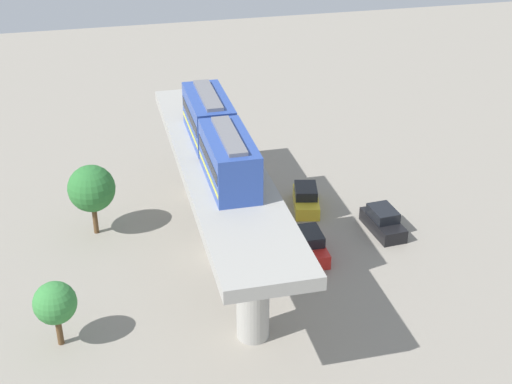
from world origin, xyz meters
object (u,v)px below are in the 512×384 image
parked_car_red (309,245)px  tree_mid_lot (92,189)px  train (218,137)px  parked_car_black (383,222)px  tree_near_viaduct (55,303)px  parked_car_yellow (306,199)px

parked_car_red → tree_mid_lot: (-14.11, 6.36, 2.84)m
train → parked_car_red: train is taller
parked_car_black → tree_near_viaduct: bearing=-166.3°
parked_car_yellow → parked_car_black: 6.37m
parked_car_yellow → tree_mid_lot: 16.06m
tree_mid_lot → parked_car_red: bearing=-24.3°
train → tree_near_viaduct: size_ratio=3.30×
train → parked_car_yellow: bearing=29.8°
tree_near_viaduct → parked_car_red: bearing=18.8°
parked_car_yellow → parked_car_black: same height
tree_near_viaduct → tree_mid_lot: (2.57, 12.03, 0.74)m
parked_car_yellow → tree_mid_lot: size_ratio=0.85×
train → tree_near_viaduct: (-10.92, -7.74, -5.68)m
train → parked_car_yellow: size_ratio=3.02×
tree_near_viaduct → parked_car_yellow: bearing=33.2°
parked_car_red → parked_car_black: size_ratio=0.98×
parked_car_red → tree_mid_lot: size_ratio=0.80×
parked_car_black → tree_near_viaduct: tree_near_viaduct is taller
parked_car_yellow → tree_near_viaduct: 22.06m
parked_car_black → tree_mid_lot: size_ratio=0.82×
parked_car_red → train: bearing=161.5°
parked_car_yellow → parked_car_black: size_ratio=1.04×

